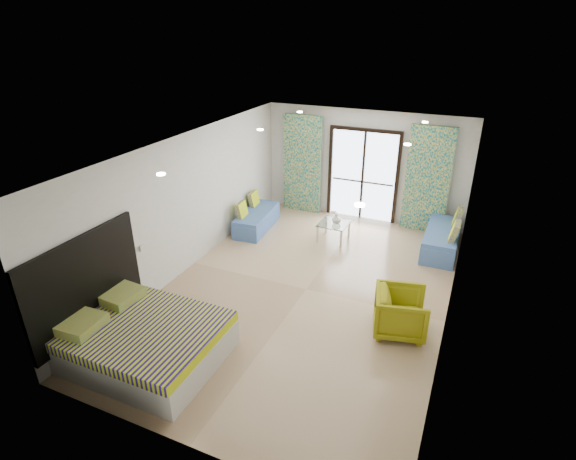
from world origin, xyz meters
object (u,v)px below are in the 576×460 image
at_px(daybed_left, 256,219).
at_px(coffee_table, 334,225).
at_px(bed, 146,341).
at_px(daybed_right, 442,239).
at_px(armchair, 401,310).

height_order(daybed_left, coffee_table, daybed_left).
relative_size(bed, daybed_left, 1.29).
distance_m(daybed_right, armchair, 3.25).
distance_m(bed, daybed_left, 4.79).
bearing_deg(armchair, coffee_table, 23.39).
height_order(bed, daybed_left, daybed_left).
bearing_deg(bed, daybed_right, 56.19).
height_order(bed, armchair, armchair).
relative_size(daybed_left, coffee_table, 2.22).
bearing_deg(daybed_left, coffee_table, -1.53).
bearing_deg(bed, armchair, 32.85).
bearing_deg(daybed_left, daybed_right, 2.67).
distance_m(daybed_left, coffee_table, 1.92).
xyz_separation_m(bed, coffee_table, (1.27, 4.89, 0.07)).
relative_size(daybed_left, daybed_right, 0.93).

